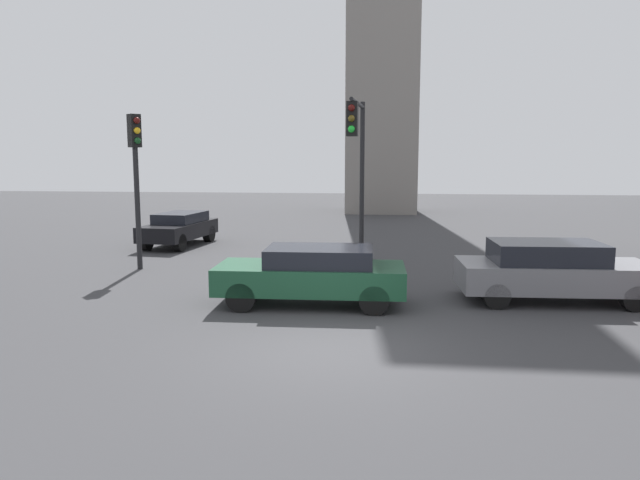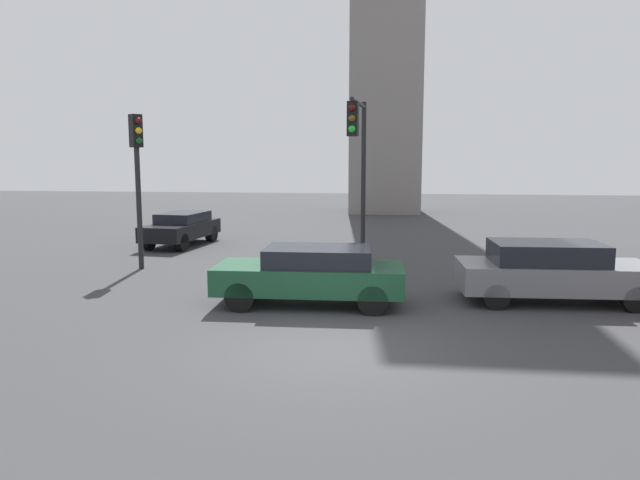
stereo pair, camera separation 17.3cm
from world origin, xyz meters
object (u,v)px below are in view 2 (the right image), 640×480
car_1 (312,274)px  car_4 (552,271)px  traffic_light_1 (137,162)px  traffic_light_0 (359,147)px  car_3 (182,228)px

car_1 → car_4: (5.72, 1.01, 0.01)m
traffic_light_1 → car_1: 7.59m
traffic_light_0 → car_3: traffic_light_0 is taller
traffic_light_0 → car_4: traffic_light_0 is taller
traffic_light_0 → traffic_light_1: 6.87m
traffic_light_0 → car_3: bearing=-112.9°
traffic_light_1 → car_3: traffic_light_1 is taller
traffic_light_1 → car_1: (5.98, -3.88, -2.60)m
car_3 → car_4: (12.23, -7.86, 0.05)m
car_4 → car_1: bearing=-172.4°
car_1 → car_3: size_ratio=1.07×
traffic_light_0 → car_4: 7.17m
traffic_light_0 → car_3: 8.70m
traffic_light_0 → car_1: 6.07m
car_3 → car_4: bearing=63.6°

